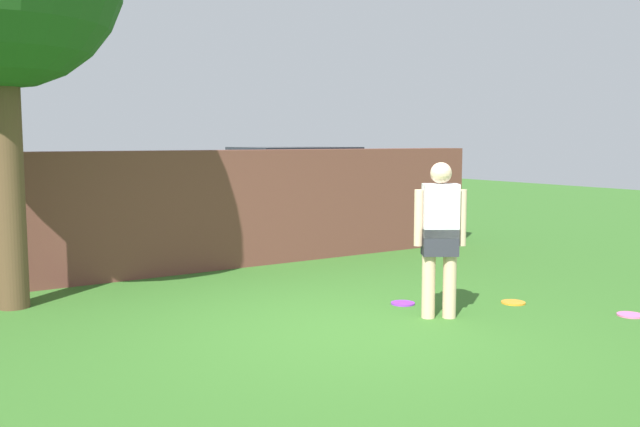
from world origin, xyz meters
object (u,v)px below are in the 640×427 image
person (440,233)px  frisbee_purple (403,303)px  car (295,195)px  frisbee_orange (513,303)px  frisbee_pink (630,315)px

person → frisbee_purple: person is taller
car → frisbee_orange: car is taller
person → frisbee_orange: 1.45m
car → frisbee_purple: 5.03m
person → frisbee_purple: bearing=-64.5°
person → frisbee_pink: person is taller
car → frisbee_orange: size_ratio=15.61×
frisbee_pink → car: bearing=92.0°
car → frisbee_pink: 6.52m
frisbee_orange → frisbee_purple: 1.26m
car → frisbee_pink: car is taller
car → frisbee_pink: (0.23, -6.46, -0.85)m
person → frisbee_purple: size_ratio=6.00×
person → car: (1.52, 5.40, -0.04)m
person → frisbee_orange: (1.15, 0.00, -0.89)m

